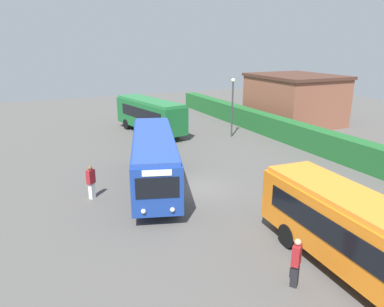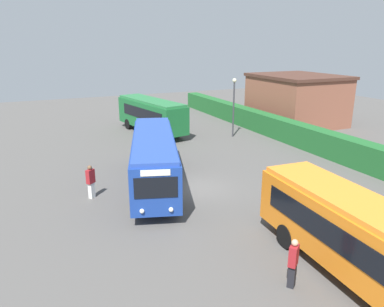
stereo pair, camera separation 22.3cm
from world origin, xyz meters
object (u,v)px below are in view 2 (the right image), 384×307
object	(u,v)px
bus_orange	(370,242)
person_left	(91,181)
person_center	(293,262)
lamppost	(234,100)
bus_blue	(154,157)
bus_green	(151,114)

from	to	relation	value
bus_orange	person_left	bearing A→B (deg)	-144.31
person_center	lamppost	size ratio (longest dim) A/B	0.35
person_left	lamppost	distance (m)	16.54
bus_blue	bus_orange	distance (m)	12.45
bus_blue	lamppost	distance (m)	13.27
person_left	bus_orange	bearing A→B (deg)	-7.00
person_left	person_center	world-z (taller)	person_left
bus_blue	person_center	distance (m)	11.00
person_left	lamppost	xyz separation A→B (m)	(-8.57, 13.97, 2.28)
bus_orange	person_center	distance (m)	2.65
bus_green	bus_orange	world-z (taller)	bus_green
bus_green	person_center	size ratio (longest dim) A/B	5.07
bus_green	lamppost	bearing A→B (deg)	-136.37
bus_blue	person_left	bearing A→B (deg)	-67.97
bus_green	person_center	bearing A→B (deg)	161.93
lamppost	bus_blue	bearing A→B (deg)	-51.02
bus_green	person_center	distance (m)	23.70
bus_blue	bus_orange	xyz separation A→B (m)	(11.91, 3.62, -0.05)
person_center	bus_blue	bearing A→B (deg)	150.56
bus_green	bus_orange	xyz separation A→B (m)	(24.55, -0.39, -0.09)
bus_blue	lamppost	size ratio (longest dim) A/B	2.05
bus_orange	person_center	bearing A→B (deg)	-110.19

